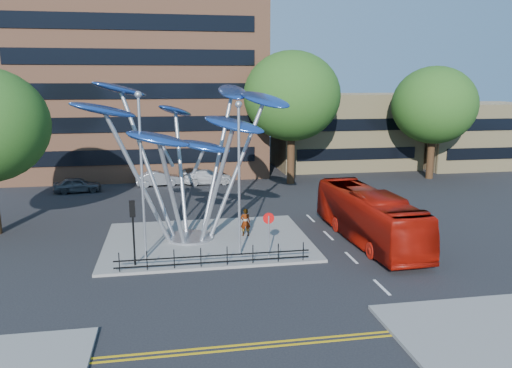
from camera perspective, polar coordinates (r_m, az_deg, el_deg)
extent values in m
plane|color=black|center=(24.57, -2.06, -10.92)|extent=(120.00, 120.00, 0.00)
cube|color=slate|center=(30.04, -5.54, -6.50)|extent=(12.00, 9.00, 0.15)
cube|color=gold|center=(19.24, 0.51, -17.73)|extent=(40.00, 0.12, 0.01)
cube|color=gold|center=(18.98, 0.69, -18.17)|extent=(40.00, 0.12, 0.01)
cube|color=#996142|center=(54.81, -13.57, 17.28)|extent=(25.00, 15.00, 30.00)
cube|color=tan|center=(56.07, 10.06, 6.02)|extent=(15.00, 8.00, 8.00)
cube|color=tan|center=(60.61, 23.30, 5.19)|extent=(12.00, 8.00, 7.00)
cylinder|color=black|center=(46.28, 4.01, 3.55)|extent=(0.70, 0.70, 5.72)
ellipsoid|color=#1C4A15|center=(45.83, 4.11, 10.00)|extent=(8.80, 8.80, 8.10)
cylinder|color=black|center=(51.49, 19.34, 3.38)|extent=(0.70, 0.70, 5.06)
ellipsoid|color=#1C4A15|center=(51.07, 19.70, 8.49)|extent=(8.00, 8.00, 7.36)
cylinder|color=#9EA0A5|center=(30.42, -7.51, -6.05)|extent=(2.80, 2.80, 0.12)
cylinder|color=#9EA0A5|center=(28.87, -10.04, 0.77)|extent=(0.24, 0.24, 7.80)
ellipsoid|color=#2855B1|center=(27.60, -17.05, 8.11)|extent=(3.92, 2.95, 1.39)
cylinder|color=#9EA0A5|center=(28.63, -8.39, -0.70)|extent=(0.24, 0.24, 6.40)
ellipsoid|color=#2855B1|center=(25.93, -11.12, 5.08)|extent=(3.47, 1.78, 1.31)
cylinder|color=#9EA0A5|center=(28.80, -6.43, 0.04)|extent=(0.24, 0.24, 7.00)
ellipsoid|color=#2855B1|center=(26.88, -2.53, 6.81)|extent=(3.81, 3.11, 1.36)
cylinder|color=#9EA0A5|center=(29.51, -5.39, 1.54)|extent=(0.24, 0.24, 8.20)
ellipsoid|color=#2855B1|center=(29.91, 0.99, 9.63)|extent=(3.52, 4.06, 1.44)
cylinder|color=#9EA0A5|center=(30.33, -6.29, 2.18)|extent=(0.24, 0.24, 8.60)
ellipsoid|color=#2855B1|center=(32.12, -2.72, 10.48)|extent=(2.21, 3.79, 1.39)
cylinder|color=#9EA0A5|center=(30.49, -8.15, 1.04)|extent=(0.24, 0.24, 7.40)
ellipsoid|color=#2855B1|center=(32.62, -9.21, 8.26)|extent=(3.02, 3.71, 1.34)
cylinder|color=#9EA0A5|center=(29.77, -9.69, 2.09)|extent=(0.24, 0.24, 8.80)
ellipsoid|color=#2855B1|center=(30.88, -15.28, 10.41)|extent=(3.88, 3.60, 1.42)
ellipsoid|color=#2855B1|center=(29.36, -11.36, 5.05)|extent=(3.40, 1.96, 1.13)
ellipsoid|color=#2855B1|center=(28.86, -5.98, 4.31)|extent=(3.39, 2.16, 1.11)
cylinder|color=#9EA0A5|center=(26.49, -12.87, 0.44)|extent=(0.14, 0.14, 8.50)
sphere|color=#9EA0A5|center=(26.01, -13.32, 9.92)|extent=(0.36, 0.36, 0.36)
cylinder|color=#9EA0A5|center=(26.25, -1.94, 0.07)|extent=(0.14, 0.14, 8.00)
sphere|color=#9EA0A5|center=(25.73, -2.01, 9.09)|extent=(0.36, 0.36, 0.36)
cylinder|color=black|center=(26.20, -13.81, -5.72)|extent=(0.10, 0.10, 3.20)
cube|color=black|center=(25.82, -13.96, -2.75)|extent=(0.28, 0.18, 0.85)
sphere|color=#FF0C0C|center=(25.76, -13.99, -2.15)|extent=(0.18, 0.18, 0.18)
cylinder|color=#9EA0A5|center=(26.74, 1.45, -6.02)|extent=(0.08, 0.08, 2.30)
cylinder|color=red|center=(26.48, 1.45, -3.94)|extent=(0.60, 0.04, 0.60)
cube|color=white|center=(26.50, 1.44, -3.93)|extent=(0.42, 0.03, 0.10)
cylinder|color=black|center=(25.86, -15.36, -8.62)|extent=(0.05, 0.05, 1.00)
cylinder|color=black|center=(25.76, -12.36, -8.54)|extent=(0.05, 0.05, 1.00)
cylinder|color=black|center=(25.72, -9.34, -8.45)|extent=(0.05, 0.05, 1.00)
cylinder|color=black|center=(25.76, -6.32, -8.33)|extent=(0.05, 0.05, 1.00)
cylinder|color=black|center=(25.86, -3.32, -8.19)|extent=(0.05, 0.05, 1.00)
cylinder|color=black|center=(26.04, -0.35, -8.03)|extent=(0.05, 0.05, 1.00)
cylinder|color=black|center=(26.28, 2.56, -7.85)|extent=(0.05, 0.05, 1.00)
cylinder|color=black|center=(26.59, 5.41, -7.66)|extent=(0.05, 0.05, 1.00)
cube|color=black|center=(25.79, -4.82, -8.16)|extent=(10.00, 0.06, 0.06)
cube|color=black|center=(25.91, -4.80, -8.89)|extent=(10.00, 0.06, 0.06)
imported|color=#961006|center=(30.48, 12.75, -3.60)|extent=(3.06, 11.16, 3.08)
imported|color=gray|center=(30.41, -1.23, -4.38)|extent=(0.65, 0.44, 1.71)
imported|color=#46494E|center=(45.42, -19.72, -0.09)|extent=(4.02, 1.99, 1.32)
imported|color=#9B9EA2|center=(46.32, -11.08, 0.61)|extent=(4.19, 1.90, 1.33)
imported|color=silver|center=(46.43, -5.52, 0.81)|extent=(4.66, 2.01, 1.33)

